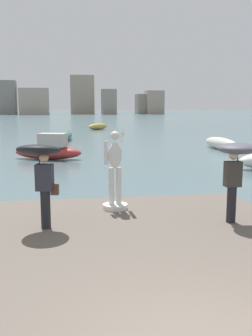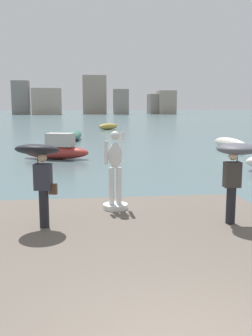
# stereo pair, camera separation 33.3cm
# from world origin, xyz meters

# --- Properties ---
(ground_plane) EXTENTS (400.00, 400.00, 0.00)m
(ground_plane) POSITION_xyz_m (0.00, 40.00, 0.00)
(ground_plane) COLOR #4C666B
(pier) EXTENTS (7.30, 10.74, 0.40)m
(pier) POSITION_xyz_m (0.00, 2.37, 0.20)
(pier) COLOR #60564C
(pier) RESTS_ON ground
(statue_white_figure) EXTENTS (0.67, 0.90, 2.14)m
(statue_white_figure) POSITION_xyz_m (-0.27, 6.44, 1.31)
(statue_white_figure) COLOR silver
(statue_white_figure) RESTS_ON pier
(onlooker_left) EXTENTS (1.19, 1.21, 2.00)m
(onlooker_left) POSITION_xyz_m (-2.11, 5.09, 1.92)
(onlooker_left) COLOR black
(onlooker_left) RESTS_ON pier
(onlooker_right) EXTENTS (0.98, 0.99, 1.92)m
(onlooker_right) POSITION_xyz_m (2.42, 4.84, 1.92)
(onlooker_right) COLOR black
(onlooker_right) RESTS_ON pier
(boat_near) EXTENTS (4.25, 2.45, 1.54)m
(boat_near) POSITION_xyz_m (-2.57, 19.37, 0.57)
(boat_near) COLOR #9E2D28
(boat_near) RESTS_ON ground
(boat_mid) EXTENTS (1.38, 4.57, 0.86)m
(boat_mid) POSITION_xyz_m (9.49, 22.62, 0.43)
(boat_mid) COLOR silver
(boat_mid) RESTS_ON ground
(boat_far) EXTENTS (1.68, 5.16, 0.84)m
(boat_far) POSITION_xyz_m (-1.69, 31.95, 0.42)
(boat_far) COLOR #336B5B
(boat_far) RESTS_ON ground
(boat_rightward) EXTENTS (3.08, 2.85, 0.82)m
(boat_rightward) POSITION_xyz_m (2.53, 46.41, 0.41)
(boat_rightward) COLOR #B2993D
(boat_rightward) RESTS_ON ground
(distant_skyline) EXTENTS (71.74, 12.72, 13.38)m
(distant_skyline) POSITION_xyz_m (-3.03, 131.50, 5.29)
(distant_skyline) COLOR gray
(distant_skyline) RESTS_ON ground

